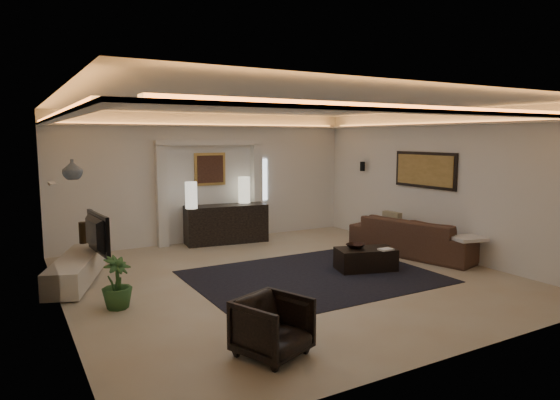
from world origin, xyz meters
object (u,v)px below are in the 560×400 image
console (226,225)px  sofa (415,237)px  armchair (272,327)px  coffee_table (366,259)px

console → sofa: console is taller
sofa → console: bearing=29.2°
console → armchair: console is taller
armchair → console: bearing=49.8°
coffee_table → armchair: (-3.11, -2.20, 0.12)m
console → coffee_table: size_ratio=1.78×
sofa → coffee_table: bearing=89.6°
sofa → armchair: sofa is taller
console → sofa: size_ratio=0.71×
console → sofa: (2.85, -2.96, -0.03)m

